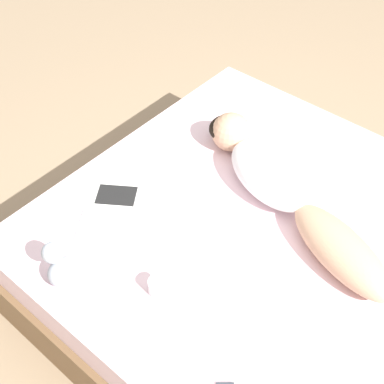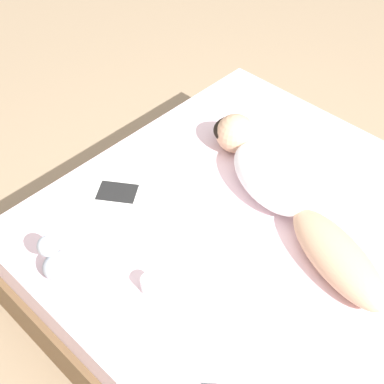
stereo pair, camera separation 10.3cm
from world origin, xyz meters
TOP-DOWN VIEW (x-y plane):
  - ground_plane at (0.00, 0.00)m, footprint 12.00×12.00m
  - bed at (0.00, 0.00)m, footprint 1.94×2.06m
  - person at (0.19, 0.11)m, footprint 0.63×1.27m
  - open_magazine at (-0.39, 0.66)m, footprint 0.48×0.45m
  - coffee_mug at (-0.58, 0.19)m, footprint 0.10×0.07m
  - plush_toy at (-0.79, 0.53)m, footprint 0.14×0.16m

SIDE VIEW (x-z plane):
  - ground_plane at x=0.00m, z-range 0.00..0.00m
  - bed at x=0.00m, z-range 0.00..0.49m
  - open_magazine at x=-0.39m, z-range 0.50..0.51m
  - coffee_mug at x=-0.58m, z-range 0.50..0.57m
  - plush_toy at x=-0.79m, z-range 0.48..0.67m
  - person at x=0.19m, z-range 0.48..0.69m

